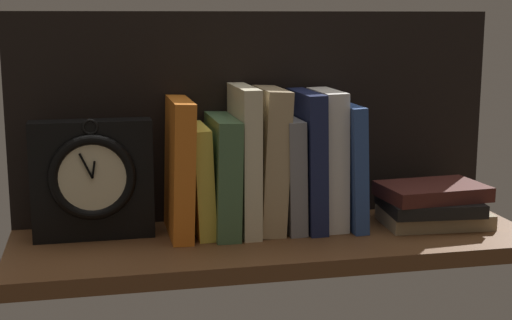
# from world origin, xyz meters

# --- Properties ---
(ground_plane) EXTENTS (0.81, 0.27, 0.03)m
(ground_plane) POSITION_xyz_m (0.00, 0.00, -0.01)
(ground_plane) COLOR brown
(back_panel) EXTENTS (0.81, 0.01, 0.34)m
(back_panel) POSITION_xyz_m (0.00, 0.13, 0.17)
(back_panel) COLOR black
(back_panel) RESTS_ON ground_plane
(book_orange_pandolfini) EXTENTS (0.04, 0.14, 0.21)m
(book_orange_pandolfini) POSITION_xyz_m (-0.14, 0.05, 0.11)
(book_orange_pandolfini) COLOR orange
(book_orange_pandolfini) RESTS_ON ground_plane
(book_yellow_seinlanguage) EXTENTS (0.03, 0.12, 0.17)m
(book_yellow_seinlanguage) POSITION_xyz_m (-0.11, 0.05, 0.09)
(book_yellow_seinlanguage) COLOR gold
(book_yellow_seinlanguage) RESTS_ON ground_plane
(book_green_romantic) EXTENTS (0.04, 0.15, 0.18)m
(book_green_romantic) POSITION_xyz_m (-0.08, 0.05, 0.09)
(book_green_romantic) COLOR #476B44
(book_green_romantic) RESTS_ON ground_plane
(book_cream_twain) EXTENTS (0.03, 0.14, 0.23)m
(book_cream_twain) POSITION_xyz_m (-0.04, 0.05, 0.11)
(book_cream_twain) COLOR beige
(book_cream_twain) RESTS_ON ground_plane
(book_tan_shortstories) EXTENTS (0.05, 0.12, 0.23)m
(book_tan_shortstories) POSITION_xyz_m (-0.00, 0.05, 0.11)
(book_tan_shortstories) COLOR tan
(book_tan_shortstories) RESTS_ON ground_plane
(book_gray_chess) EXTENTS (0.03, 0.13, 0.18)m
(book_gray_chess) POSITION_xyz_m (0.03, 0.05, 0.09)
(book_gray_chess) COLOR gray
(book_gray_chess) RESTS_ON ground_plane
(book_navy_bierce) EXTENTS (0.03, 0.14, 0.22)m
(book_navy_bierce) POSITION_xyz_m (0.06, 0.05, 0.11)
(book_navy_bierce) COLOR #192147
(book_navy_bierce) RESTS_ON ground_plane
(book_white_catcher) EXTENTS (0.04, 0.12, 0.22)m
(book_white_catcher) POSITION_xyz_m (0.10, 0.05, 0.11)
(book_white_catcher) COLOR silver
(book_white_catcher) RESTS_ON ground_plane
(book_blue_modern) EXTENTS (0.03, 0.15, 0.20)m
(book_blue_modern) POSITION_xyz_m (0.13, 0.05, 0.10)
(book_blue_modern) COLOR #2D4C8E
(book_blue_modern) RESTS_ON ground_plane
(framed_clock) EXTENTS (0.18, 0.06, 0.19)m
(framed_clock) POSITION_xyz_m (-0.27, 0.05, 0.09)
(framed_clock) COLOR black
(framed_clock) RESTS_ON ground_plane
(book_stack_side) EXTENTS (0.18, 0.14, 0.07)m
(book_stack_side) POSITION_xyz_m (0.27, 0.01, 0.03)
(book_stack_side) COLOR #9E8966
(book_stack_side) RESTS_ON ground_plane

